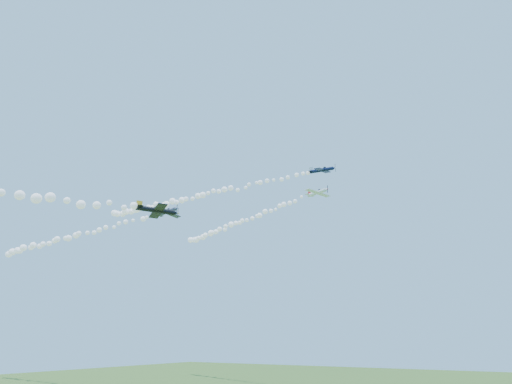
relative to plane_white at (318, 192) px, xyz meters
The scene contains 7 objects.
plane_white is the anchor object (origin of this frame).
smoke_trail_white 37.65m from the plane_white, 157.46° to the left, with size 65.48×28.84×3.23m, color white, non-canonical shape.
plane_navy 16.84m from the plane_white, 63.04° to the right, with size 6.70×6.86×2.27m.
smoke_trail_navy 32.52m from the plane_white, 152.40° to the right, with size 68.91×2.55×2.66m, color white, non-canonical shape.
plane_grey 40.04m from the plane_white, 140.82° to the right, with size 7.93×8.32×2.11m.
smoke_trail_grey 77.40m from the plane_white, 164.54° to the right, with size 82.72×10.87×3.46m, color white, non-canonical shape.
plane_black 52.26m from the plane_white, 101.73° to the right, with size 7.51×7.09×2.52m.
Camera 1 is at (48.10, -87.61, 12.88)m, focal length 30.00 mm.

